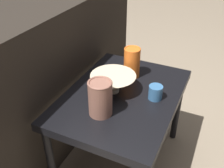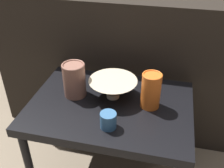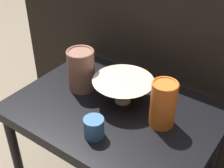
% 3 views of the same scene
% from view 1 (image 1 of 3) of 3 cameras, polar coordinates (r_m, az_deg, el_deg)
% --- Properties ---
extents(ground_plane, '(8.00, 8.00, 0.00)m').
position_cam_1_polar(ground_plane, '(1.57, 1.93, -16.35)').
color(ground_plane, '#7F705B').
extents(table, '(0.71, 0.51, 0.47)m').
position_cam_1_polar(table, '(1.28, 2.28, -3.99)').
color(table, black).
rests_on(table, ground_plane).
extents(couch_backdrop, '(1.54, 0.50, 0.83)m').
position_cam_1_polar(couch_backdrop, '(1.54, -16.80, 1.11)').
color(couch_backdrop, black).
rests_on(couch_backdrop, ground_plane).
extents(bowl, '(0.22, 0.22, 0.09)m').
position_cam_1_polar(bowl, '(1.24, 0.31, 0.59)').
color(bowl, '#C1B293').
rests_on(bowl, table).
extents(vase_textured_left, '(0.10, 0.10, 0.16)m').
position_cam_1_polar(vase_textured_left, '(1.09, -2.57, -2.96)').
color(vase_textured_left, brown).
rests_on(vase_textured_left, table).
extents(vase_colorful_right, '(0.08, 0.08, 0.16)m').
position_cam_1_polar(vase_colorful_right, '(1.35, 4.36, 4.77)').
color(vase_colorful_right, orange).
rests_on(vase_colorful_right, table).
extents(cup, '(0.06, 0.06, 0.07)m').
position_cam_1_polar(cup, '(1.22, 9.44, -1.81)').
color(cup, '#33608E').
rests_on(cup, table).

